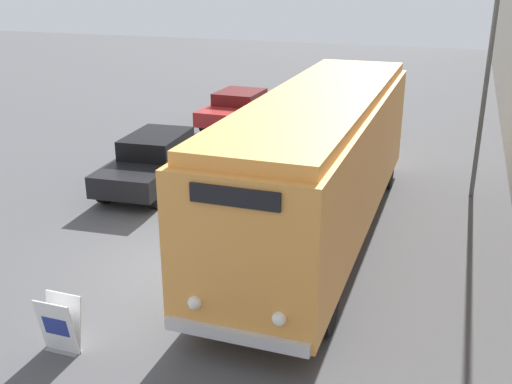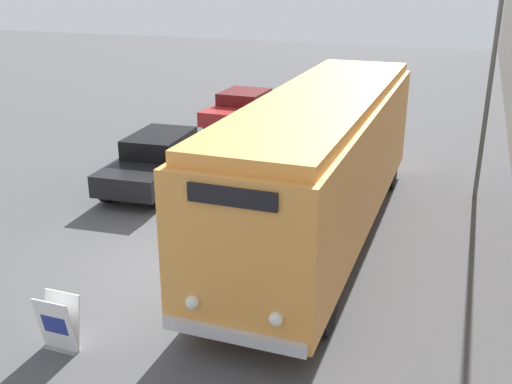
% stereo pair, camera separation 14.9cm
% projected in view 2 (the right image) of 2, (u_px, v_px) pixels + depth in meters
% --- Properties ---
extents(ground_plane, '(80.00, 80.00, 0.00)m').
position_uv_depth(ground_plane, '(186.00, 268.00, 12.38)').
color(ground_plane, '#4C4C4F').
extents(vintage_bus, '(2.46, 10.57, 3.32)m').
position_uv_depth(vintage_bus, '(322.00, 159.00, 13.25)').
color(vintage_bus, black).
rests_on(vintage_bus, ground_plane).
extents(sign_board, '(0.65, 0.36, 0.97)m').
position_uv_depth(sign_board, '(59.00, 324.00, 9.58)').
color(sign_board, gray).
rests_on(sign_board, ground_plane).
extents(streetlamp, '(0.36, 0.36, 7.55)m').
position_uv_depth(streetlamp, '(500.00, 13.00, 14.56)').
color(streetlamp, '#595E60').
rests_on(streetlamp, ground_plane).
extents(parked_car_near, '(2.08, 4.87, 1.45)m').
position_uv_depth(parked_car_near, '(159.00, 158.00, 16.99)').
color(parked_car_near, black).
rests_on(parked_car_near, ground_plane).
extents(parked_car_mid, '(2.02, 4.31, 1.33)m').
position_uv_depth(parked_car_mid, '(244.00, 107.00, 23.49)').
color(parked_car_mid, black).
rests_on(parked_car_mid, ground_plane).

